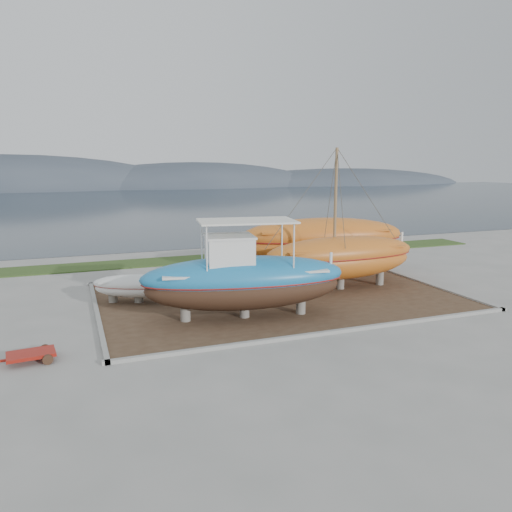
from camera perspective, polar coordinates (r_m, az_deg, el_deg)
name	(u,v)px	position (r m, az deg, el deg)	size (l,w,h in m)	color
ground	(312,319)	(22.97, 6.40, -7.16)	(140.00, 140.00, 0.00)	gray
dirt_patch	(277,296)	(26.43, 2.45, -4.64)	(18.00, 12.00, 0.06)	#422D1E
curb_frame	(277,296)	(26.42, 2.45, -4.54)	(18.60, 12.60, 0.15)	gray
grass_strip	(216,258)	(37.01, -4.54, -0.20)	(44.00, 3.00, 0.08)	#284219
sea	(129,203)	(90.26, -14.29, 5.91)	(260.00, 100.00, 0.04)	#17232F
mountain_ridge	(106,188)	(144.95, -16.81, 7.47)	(200.00, 36.00, 20.00)	#333D49
blue_caique	(244,269)	(22.33, -1.35, -1.54)	(9.25, 2.89, 4.45)	#1C75B1
white_dinghy	(138,289)	(25.74, -13.28, -3.70)	(4.54, 1.70, 1.37)	silver
orange_sailboat	(342,220)	(27.61, 9.83, 4.09)	(8.97, 2.64, 7.70)	#BD611D
orange_bare_hull	(323,247)	(31.63, 7.61, 1.07)	(10.48, 3.14, 3.43)	#BD611D
red_trailer	(31,357)	(19.84, -24.30, -10.48)	(2.42, 1.21, 0.34)	#9E1B11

